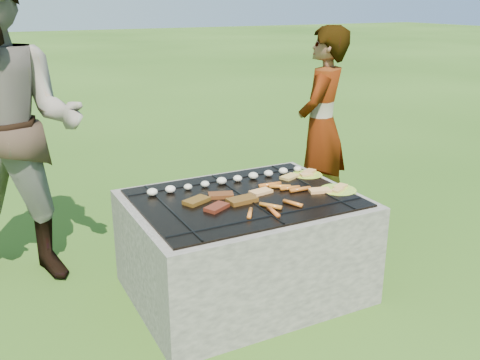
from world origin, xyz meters
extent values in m
plane|color=#264B12|center=(0.00, 0.00, 0.00)|extent=(60.00, 60.00, 0.00)
cube|color=#9C958A|center=(0.00, 0.41, 0.30)|extent=(1.30, 0.18, 0.60)
cube|color=gray|center=(0.00, -0.41, 0.30)|extent=(1.30, 0.18, 0.60)
cube|color=#A39A90|center=(-0.56, 0.00, 0.30)|extent=(0.18, 0.64, 0.60)
cube|color=#A9A196|center=(0.56, 0.00, 0.30)|extent=(0.18, 0.64, 0.60)
cube|color=black|center=(0.00, 0.00, 0.24)|extent=(0.94, 0.64, 0.48)
sphere|color=#FF5914|center=(0.00, 0.00, 0.46)|extent=(0.10, 0.10, 0.10)
cube|color=black|center=(0.00, 0.00, 0.61)|extent=(1.20, 0.90, 0.01)
cylinder|color=black|center=(-0.45, 0.00, 0.61)|extent=(0.01, 0.88, 0.01)
cylinder|color=black|center=(0.00, 0.00, 0.61)|extent=(0.01, 0.88, 0.01)
cylinder|color=black|center=(0.45, 0.00, 0.61)|extent=(0.01, 0.88, 0.01)
cylinder|color=black|center=(0.00, -0.32, 0.61)|extent=(1.18, 0.01, 0.01)
cylinder|color=black|center=(0.00, 0.32, 0.61)|extent=(1.18, 0.01, 0.01)
ellipsoid|color=beige|center=(-0.46, 0.26, 0.63)|extent=(0.06, 0.06, 0.04)
ellipsoid|color=white|center=(-0.35, 0.26, 0.63)|extent=(0.06, 0.06, 0.04)
ellipsoid|color=beige|center=(-0.24, 0.26, 0.63)|extent=(0.05, 0.05, 0.04)
ellipsoid|color=beige|center=(-0.13, 0.26, 0.63)|extent=(0.05, 0.05, 0.04)
ellipsoid|color=beige|center=(-0.02, 0.26, 0.63)|extent=(0.06, 0.06, 0.04)
ellipsoid|color=#F2EACD|center=(0.09, 0.26, 0.63)|extent=(0.06, 0.06, 0.04)
ellipsoid|color=beige|center=(0.20, 0.26, 0.63)|extent=(0.06, 0.06, 0.04)
ellipsoid|color=beige|center=(0.32, 0.26, 0.63)|extent=(0.06, 0.06, 0.04)
ellipsoid|color=beige|center=(0.43, 0.26, 0.63)|extent=(0.06, 0.06, 0.04)
ellipsoid|color=beige|center=(0.54, 0.26, 0.63)|extent=(0.05, 0.05, 0.04)
cube|color=#905F1A|center=(-0.28, 0.04, 0.62)|extent=(0.17, 0.14, 0.02)
cube|color=#90411A|center=(-0.12, 0.06, 0.62)|extent=(0.16, 0.12, 0.02)
cube|color=maroon|center=(-0.22, -0.10, 0.62)|extent=(0.16, 0.13, 0.02)
cube|color=#8D5719|center=(-0.05, -0.07, 0.62)|extent=(0.17, 0.11, 0.02)
cylinder|color=orange|center=(0.22, 0.08, 0.63)|extent=(0.15, 0.04, 0.03)
cylinder|color=orange|center=(0.26, 0.03, 0.62)|extent=(0.13, 0.08, 0.02)
cylinder|color=orange|center=(0.30, -0.02, 0.62)|extent=(0.13, 0.04, 0.02)
cylinder|color=#B9531E|center=(0.34, -0.07, 0.62)|extent=(0.14, 0.03, 0.03)
cylinder|color=orange|center=(0.05, -0.22, 0.62)|extent=(0.10, 0.12, 0.02)
cylinder|color=#DF5C24|center=(0.18, -0.24, 0.62)|extent=(0.07, 0.12, 0.02)
cylinder|color=orange|center=(-0.10, -0.26, 0.62)|extent=(0.09, 0.12, 0.02)
cylinder|color=orange|center=(0.02, -0.30, 0.62)|extent=(0.04, 0.13, 0.02)
cube|color=#E6C175|center=(0.12, 0.01, 0.62)|extent=(0.14, 0.09, 0.02)
cube|color=#D5B56D|center=(0.44, -0.13, 0.62)|extent=(0.14, 0.11, 0.02)
cube|color=tan|center=(0.42, 0.17, 0.62)|extent=(0.14, 0.11, 0.02)
cylinder|color=yellow|center=(0.56, 0.18, 0.61)|extent=(0.20, 0.20, 0.01)
cube|color=#E9B577|center=(0.54, 0.16, 0.62)|extent=(0.09, 0.06, 0.01)
cube|color=tan|center=(0.59, 0.20, 0.62)|extent=(0.11, 0.09, 0.02)
cylinder|color=#D9E937|center=(0.56, -0.15, 0.61)|extent=(0.28, 0.28, 0.01)
cube|color=#CCBE68|center=(0.54, -0.17, 0.62)|extent=(0.09, 0.07, 0.01)
cube|color=#D5BE6D|center=(0.59, -0.13, 0.62)|extent=(0.10, 0.09, 0.01)
imported|color=#9E9284|center=(1.07, 0.76, 0.76)|extent=(0.66, 0.63, 1.52)
imported|color=gray|center=(-1.16, 0.78, 0.96)|extent=(1.16, 1.05, 1.93)
camera|label=1|loc=(-1.34, -2.55, 1.69)|focal=40.00mm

